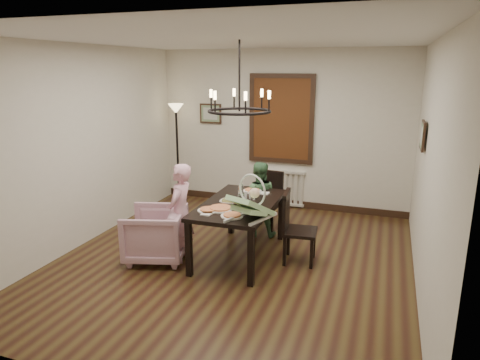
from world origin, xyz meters
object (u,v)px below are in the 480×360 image
Objects in this scene: chair_far at (266,201)px; floor_lamp at (178,154)px; chair_right at (300,227)px; elderly_woman at (181,221)px; drinking_glass at (241,196)px; baby_bouncer at (251,204)px; dining_table at (239,209)px; seated_man at (258,205)px; armchair at (155,234)px.

floor_lamp reaches higher than chair_far.
elderly_woman reaches higher than chair_right.
baby_bouncer is at bearing -61.13° from drinking_glass.
dining_table is 0.83m from chair_right.
elderly_woman is at bearing 46.94° from seated_man.
elderly_woman is at bearing -146.13° from drinking_glass.
seated_man is at bearing 87.29° from drinking_glass.
floor_lamp reaches higher than drinking_glass.
baby_bouncer is at bearing 91.02° from seated_man.
chair_far is at bearing 85.28° from drinking_glass.
dining_table is 0.90× the size of floor_lamp.
chair_right is 1.90m from armchair.
elderly_woman is at bearing -110.16° from chair_far.
seated_man is at bearing 87.96° from dining_table.
chair_far is 0.85× the size of elderly_woman.
chair_right is (0.74, -0.98, 0.02)m from chair_far.
armchair is 0.43× the size of floor_lamp.
drinking_glass is at bearing -87.33° from chair_far.
elderly_woman is at bearing 101.97° from chair_right.
dining_table is 0.79m from elderly_woman.
elderly_woman reaches higher than armchair.
drinking_glass is at bearing 120.54° from elderly_woman.
seated_man is (-0.78, 0.71, -0.00)m from chair_right.
baby_bouncer is (0.31, -1.35, 0.47)m from seated_man.
elderly_woman is 1.14× the size of seated_man.
floor_lamp reaches higher than seated_man.
seated_man reaches higher than chair_far.
chair_right is 0.89m from drinking_glass.
dining_table is 1.72× the size of seated_man.
baby_bouncer reaches higher than chair_right.
floor_lamp reaches higher than dining_table.
dining_table is at bearing -80.10° from drinking_glass.
baby_bouncer is 0.73m from drinking_glass.
dining_table is at bearing 97.83° from armchair.
drinking_glass reaches higher than dining_table.
chair_far is 1.64× the size of baby_bouncer.
seated_man is 0.80m from drinking_glass.
baby_bouncer is at bearing 69.94° from armchair.
elderly_woman reaches higher than drinking_glass.
floor_lamp is at bearing 152.94° from baby_bouncer.
elderly_woman is 1.11m from baby_bouncer.
drinking_glass is (-0.03, -0.72, 0.36)m from seated_man.
floor_lamp reaches higher than armchair.
drinking_glass is (-0.35, 0.63, -0.11)m from baby_bouncer.
dining_table is 2.77m from floor_lamp.
floor_lamp is (-1.94, 1.17, 0.43)m from seated_man.
chair_right is at bearing 103.74° from elderly_woman.
elderly_woman is 1.93× the size of baby_bouncer.
elderly_woman is at bearing 88.69° from armchair.
baby_bouncer is (-0.47, -0.64, 0.46)m from chair_right.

